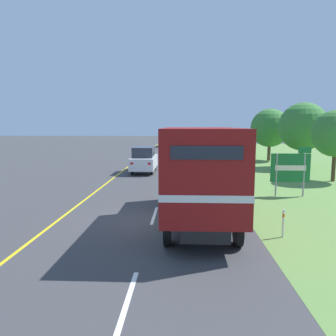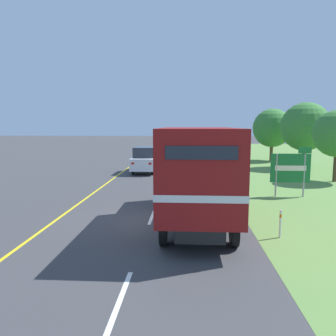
{
  "view_description": "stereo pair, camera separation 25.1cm",
  "coord_description": "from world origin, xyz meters",
  "views": [
    {
      "loc": [
        1.15,
        -12.36,
        3.69
      ],
      "look_at": [
        0.3,
        6.59,
        1.2
      ],
      "focal_mm": 35.0,
      "sensor_mm": 36.0,
      "label": 1
    },
    {
      "loc": [
        1.4,
        -12.35,
        3.69
      ],
      "look_at": [
        0.3,
        6.59,
        1.2
      ],
      "focal_mm": 35.0,
      "sensor_mm": 36.0,
      "label": 2
    }
  ],
  "objects": [
    {
      "name": "centre_dash_far",
      "position": [
        0.0,
        20.53,
        0.0
      ],
      "size": [
        0.12,
        2.6,
        0.01
      ],
      "primitive_type": "cube",
      "color": "white",
      "rests_on": "ground"
    },
    {
      "name": "centre_dash_mid_a",
      "position": [
        0.0,
        7.33,
        0.0
      ],
      "size": [
        0.12,
        2.6,
        0.01
      ],
      "primitive_type": "cube",
      "color": "white",
      "rests_on": "ground"
    },
    {
      "name": "centre_dash_mid_b",
      "position": [
        0.0,
        13.93,
        0.0
      ],
      "size": [
        0.12,
        2.6,
        0.01
      ],
      "primitive_type": "cube",
      "color": "white",
      "rests_on": "ground"
    },
    {
      "name": "edge_line_yellow",
      "position": [
        -3.7,
        18.19,
        0.0
      ],
      "size": [
        0.12,
        71.09,
        0.01
      ],
      "primitive_type": "cube",
      "color": "yellow",
      "rests_on": "ground"
    },
    {
      "name": "delineator_post",
      "position": [
        4.48,
        -1.74,
        0.51
      ],
      "size": [
        0.08,
        0.08,
        0.95
      ],
      "color": "white",
      "rests_on": "ground"
    },
    {
      "name": "roadside_tree_mid",
      "position": [
        11.44,
        16.3,
        3.56
      ],
      "size": [
        4.1,
        4.1,
        5.61
      ],
      "color": "#4C3823",
      "rests_on": "ground"
    },
    {
      "name": "lead_car_silver_ahead",
      "position": [
        1.82,
        28.15,
        0.89
      ],
      "size": [
        1.8,
        4.12,
        1.74
      ],
      "color": "black",
      "rests_on": "ground"
    },
    {
      "name": "centre_dash_farthest",
      "position": [
        0.0,
        27.13,
        0.0
      ],
      "size": [
        0.12,
        2.6,
        0.01
      ],
      "primitive_type": "cube",
      "color": "white",
      "rests_on": "ground"
    },
    {
      "name": "lead_car_white",
      "position": [
        -1.88,
        13.14,
        1.01
      ],
      "size": [
        1.8,
        4.54,
        2.01
      ],
      "color": "black",
      "rests_on": "ground"
    },
    {
      "name": "grass_shoulder",
      "position": [
        13.7,
        18.19,
        0.0
      ],
      "size": [
        20.0,
        71.09,
        0.01
      ],
      "primitive_type": "cube",
      "color": "#608942",
      "rests_on": "ground"
    },
    {
      "name": "roadside_tree_far",
      "position": [
        10.17,
        22.2,
        3.39
      ],
      "size": [
        3.95,
        3.95,
        5.38
      ],
      "color": "brown",
      "rests_on": "ground"
    },
    {
      "name": "centre_dash_nearest",
      "position": [
        0.0,
        -5.87,
        0.0
      ],
      "size": [
        0.12,
        2.6,
        0.01
      ],
      "primitive_type": "cube",
      "color": "white",
      "rests_on": "ground"
    },
    {
      "name": "centre_dash_near",
      "position": [
        0.0,
        0.73,
        0.0
      ],
      "size": [
        0.12,
        2.6,
        0.01
      ],
      "primitive_type": "cube",
      "color": "white",
      "rests_on": "ground"
    },
    {
      "name": "ground_plane",
      "position": [
        0.0,
        0.0,
        0.0
      ],
      "size": [
        200.0,
        200.0,
        0.0
      ],
      "primitive_type": "plane",
      "color": "#3D3D3F"
    },
    {
      "name": "highway_sign",
      "position": [
        6.77,
        4.69,
        1.49
      ],
      "size": [
        2.02,
        0.09,
        2.58
      ],
      "color": "#9E9EA3",
      "rests_on": "ground"
    },
    {
      "name": "horse_trailer_truck",
      "position": [
        1.77,
        -0.29,
        2.0
      ],
      "size": [
        2.54,
        7.79,
        3.6
      ],
      "color": "black",
      "rests_on": "ground"
    },
    {
      "name": "lead_car_black_ahead",
      "position": [
        -1.67,
        43.68,
        0.99
      ],
      "size": [
        1.8,
        4.48,
        1.97
      ],
      "color": "black",
      "rests_on": "ground"
    }
  ]
}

